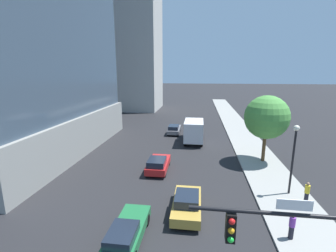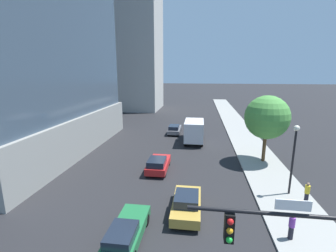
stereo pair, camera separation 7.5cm
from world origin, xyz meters
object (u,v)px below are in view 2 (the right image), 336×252
Objects in this scene: pedestrian_yellow_shirt at (307,193)px; pedestrian_purple_shirt at (292,226)px; street_tree at (267,117)px; car_red at (158,164)px; car_green at (126,232)px; box_truck at (194,129)px; car_gold at (187,204)px; traffic_light_pole at (290,247)px; construction_building at (131,35)px; car_gray at (174,129)px; street_lamp at (294,150)px.

pedestrian_purple_shirt is (-2.51, -4.18, -0.03)m from pedestrian_yellow_shirt.
car_red is at bearing -160.28° from street_tree.
street_tree is 1.50× the size of car_green.
box_truck is at bearing 81.28° from car_green.
street_tree is 1.59× the size of car_gold.
traffic_light_pole reaches higher than car_gold.
construction_building is 9.11× the size of car_gray.
car_gold is 17.55m from box_truck.
car_green is (-10.88, -14.19, -4.23)m from street_tree.
pedestrian_yellow_shirt is (11.84, -4.63, 0.24)m from car_red.
car_gold is (3.22, -6.85, 0.00)m from car_red.
construction_building is at bearing 115.38° from pedestrian_purple_shirt.
car_gray is 21.93m from car_gold.
street_tree is 15.99m from car_gray.
traffic_light_pole is at bearing -112.59° from pedestrian_purple_shirt.
car_gold is at bearing -90.00° from box_truck.
pedestrian_purple_shirt is (6.12, -1.96, 0.22)m from car_gold.
pedestrian_yellow_shirt is at bearing -58.69° from car_gray.
traffic_light_pole is 25.46m from box_truck.
car_red is 2.74× the size of pedestrian_purple_shirt.
construction_building is 59.63m from traffic_light_pole.
street_tree is 18.38m from car_green.
car_gray is (-10.88, 10.93, -4.23)m from street_tree.
street_tree is 1.51× the size of car_gray.
traffic_light_pole is at bearing -64.09° from car_red.
pedestrian_purple_shirt is at bearing -72.55° from box_truck.
car_red is (13.63, -39.58, -17.82)m from construction_building.
pedestrian_yellow_shirt is at bearing 63.69° from traffic_light_pole.
car_gold is at bearing -70.06° from construction_building.
street_lamp reaches higher than traffic_light_pole.
street_lamp reaches higher than box_truck.
box_truck is at bearing 98.59° from traffic_light_pole.
pedestrian_purple_shirt reaches higher than car_green.
pedestrian_purple_shirt is (-1.54, -12.71, -3.99)m from street_tree.
street_lamp is 1.18× the size of car_gray.
street_lamp is 1.18× the size of car_green.
construction_building reaches higher than car_gold.
car_red is 12.84m from pedestrian_purple_shirt.
car_gold is at bearing -155.50° from street_lamp.
car_green is at bearing -154.46° from pedestrian_yellow_shirt.
car_gray is at bearing 111.55° from pedestrian_purple_shirt.
car_red is 10.29m from car_green.
construction_building is 9.57× the size of car_gold.
traffic_light_pole is 30.25m from car_gray.
street_lamp is 3.40× the size of pedestrian_yellow_shirt.
traffic_light_pole reaches higher than car_green.
construction_building is at bearing 109.00° from car_red.
construction_building is at bearing 119.94° from pedestrian_yellow_shirt.
car_green is at bearing -133.08° from car_gold.
construction_building is 26.13× the size of pedestrian_yellow_shirt.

